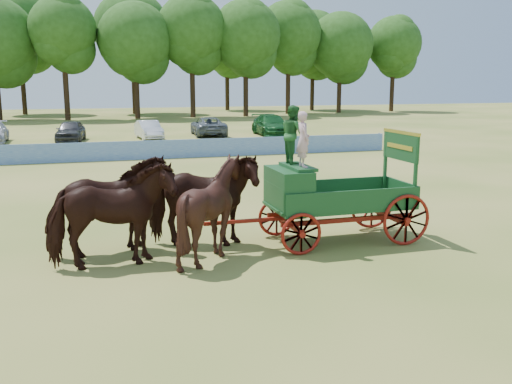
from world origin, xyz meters
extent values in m
plane|color=tan|center=(0.00, 0.00, 0.00)|extent=(160.00, 160.00, 0.00)
imported|color=black|center=(-5.64, -0.81, 1.25)|extent=(3.04, 1.54, 2.50)
imported|color=black|center=(-5.64, 0.29, 1.25)|extent=(3.19, 2.00, 2.50)
imported|color=black|center=(-3.24, -0.81, 1.25)|extent=(2.43, 2.20, 2.50)
imported|color=black|center=(-3.24, 0.29, 1.25)|extent=(3.20, 2.06, 2.50)
cube|color=maroon|center=(-1.04, -0.26, 0.60)|extent=(0.12, 2.00, 0.12)
cube|color=maroon|center=(1.96, -0.26, 0.60)|extent=(0.12, 2.00, 0.12)
cube|color=maroon|center=(0.46, -0.81, 0.72)|extent=(3.80, 0.10, 0.12)
cube|color=maroon|center=(0.46, 0.29, 0.72)|extent=(3.80, 0.10, 0.12)
cube|color=maroon|center=(-1.94, -0.26, 0.75)|extent=(2.80, 0.09, 0.09)
cube|color=#184A1E|center=(0.46, -0.26, 1.00)|extent=(3.80, 1.80, 0.10)
cube|color=#184A1E|center=(0.46, -1.14, 1.30)|extent=(3.80, 0.06, 0.55)
cube|color=#184A1E|center=(0.46, 0.62, 1.30)|extent=(3.80, 0.06, 0.55)
cube|color=#184A1E|center=(2.34, -0.26, 1.30)|extent=(0.06, 1.80, 0.55)
cube|color=#184A1E|center=(-1.04, -0.26, 1.55)|extent=(0.85, 1.70, 1.05)
cube|color=#184A1E|center=(-0.79, -0.26, 2.12)|extent=(0.55, 1.50, 0.08)
cube|color=#184A1E|center=(-1.42, -0.26, 1.35)|extent=(0.10, 1.60, 0.65)
cube|color=#184A1E|center=(-1.24, -0.26, 1.05)|extent=(0.55, 1.60, 0.06)
cube|color=#184A1E|center=(2.26, -1.06, 1.95)|extent=(0.08, 0.08, 1.80)
cube|color=#184A1E|center=(2.26, 0.54, 1.95)|extent=(0.08, 0.08, 1.80)
cube|color=#184A1E|center=(2.26, -0.26, 2.55)|extent=(0.07, 1.75, 0.75)
cube|color=gold|center=(2.26, -0.26, 2.95)|extent=(0.08, 1.80, 0.09)
cube|color=gold|center=(2.22, -0.26, 2.55)|extent=(0.02, 1.30, 0.12)
torus|color=maroon|center=(-1.04, -1.21, 0.55)|extent=(1.09, 0.09, 1.09)
torus|color=maroon|center=(-1.04, 0.69, 0.55)|extent=(1.09, 0.09, 1.09)
torus|color=maroon|center=(1.96, -1.21, 0.70)|extent=(1.39, 0.09, 1.39)
torus|color=maroon|center=(1.96, 0.69, 0.70)|extent=(1.39, 0.09, 1.39)
imported|color=#D4A2AD|center=(-0.79, -0.61, 2.87)|extent=(0.34, 0.52, 1.43)
imported|color=#235F28|center=(-0.79, 0.09, 2.94)|extent=(0.59, 0.76, 1.56)
cube|color=#1F4EAC|center=(-1.00, 18.00, 0.53)|extent=(26.00, 0.08, 1.05)
imported|color=#333338|center=(-6.96, 29.22, 0.76)|extent=(2.33, 4.66, 1.52)
imported|color=silver|center=(-1.37, 29.21, 0.69)|extent=(1.84, 4.33, 1.39)
imported|color=slate|center=(3.54, 30.78, 0.74)|extent=(2.83, 5.47, 1.47)
imported|color=#144C1E|center=(8.40, 29.39, 0.82)|extent=(2.58, 5.74, 1.63)
cylinder|color=#382314|center=(-7.60, 53.11, 2.66)|extent=(0.60, 0.60, 5.32)
sphere|color=#214813|center=(-7.60, 53.11, 9.81)|extent=(7.24, 7.24, 7.24)
cylinder|color=#382314|center=(0.08, 53.17, 2.42)|extent=(0.60, 0.60, 4.84)
sphere|color=#214813|center=(0.08, 53.17, 8.91)|extent=(8.34, 8.34, 8.34)
cylinder|color=#382314|center=(6.66, 53.70, 2.75)|extent=(0.60, 0.60, 5.50)
sphere|color=#214813|center=(6.66, 53.70, 10.13)|extent=(8.19, 8.19, 8.19)
cylinder|color=#382314|center=(13.21, 53.67, 2.64)|extent=(0.60, 0.60, 5.27)
sphere|color=#214813|center=(13.21, 53.67, 9.72)|extent=(8.36, 8.36, 8.36)
cylinder|color=#382314|center=(20.08, 57.45, 2.79)|extent=(0.60, 0.60, 5.57)
sphere|color=#214813|center=(20.08, 57.45, 10.27)|extent=(8.47, 8.47, 8.47)
cylinder|color=#382314|center=(27.76, 58.09, 2.44)|extent=(0.60, 0.60, 4.88)
sphere|color=#214813|center=(27.76, 58.09, 9.00)|extent=(8.83, 8.83, 8.83)
cylinder|color=#382314|center=(36.25, 58.71, 2.55)|extent=(0.60, 0.60, 5.11)
sphere|color=#214813|center=(36.25, 58.71, 9.41)|extent=(7.58, 7.58, 7.58)
cylinder|color=#382314|center=(-13.11, 65.94, 3.00)|extent=(0.60, 0.60, 6.01)
sphere|color=#214813|center=(-13.11, 65.94, 11.07)|extent=(9.65, 9.65, 9.65)
cylinder|color=#382314|center=(0.71, 63.45, 2.94)|extent=(0.60, 0.60, 5.88)
sphere|color=#214813|center=(0.71, 63.45, 10.83)|extent=(9.82, 9.82, 9.82)
cylinder|color=#382314|center=(14.62, 68.48, 2.58)|extent=(0.60, 0.60, 5.17)
sphere|color=#214813|center=(14.62, 68.48, 9.52)|extent=(7.88, 7.88, 7.88)
cylinder|color=#382314|center=(26.99, 65.80, 2.68)|extent=(0.60, 0.60, 5.35)
sphere|color=#214813|center=(26.99, 65.80, 9.86)|extent=(9.19, 9.19, 9.19)
camera|label=1|loc=(-6.18, -14.15, 4.36)|focal=40.00mm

